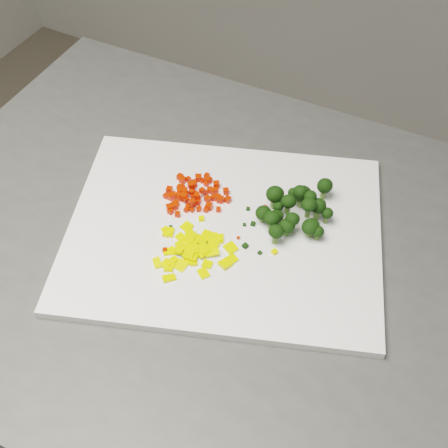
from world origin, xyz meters
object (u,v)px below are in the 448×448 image
at_px(counter_block, 237,407).
at_px(broccoli_pile, 300,205).
at_px(carrot_pile, 196,192).
at_px(cutting_board, 224,232).
at_px(pepper_pile, 194,250).

relative_size(counter_block, broccoli_pile, 8.74).
relative_size(carrot_pile, broccoli_pile, 0.83).
xyz_separation_m(counter_block, carrot_pile, (-0.10, 0.05, 0.47)).
bearing_deg(cutting_board, counter_block, -28.52).
distance_m(counter_block, carrot_pile, 0.49).
distance_m(pepper_pile, broccoli_pile, 0.15).
bearing_deg(pepper_pile, broccoli_pile, 51.18).
height_order(counter_block, cutting_board, cutting_board).
relative_size(counter_block, cutting_board, 2.33).
xyz_separation_m(carrot_pile, broccoli_pile, (0.14, 0.03, 0.01)).
height_order(pepper_pile, broccoli_pile, broccoli_pile).
relative_size(cutting_board, broccoli_pile, 3.75).
xyz_separation_m(counter_block, pepper_pile, (-0.05, -0.03, 0.47)).
bearing_deg(pepper_pile, carrot_pile, 118.05).
bearing_deg(broccoli_pile, counter_block, -115.71).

